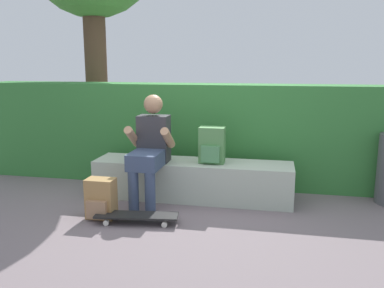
{
  "coord_description": "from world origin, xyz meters",
  "views": [
    {
      "loc": [
        0.88,
        -4.04,
        1.52
      ],
      "look_at": [
        -0.05,
        0.5,
        0.59
      ],
      "focal_mm": 37.93,
      "sensor_mm": 36.0,
      "label": 1
    }
  ],
  "objects_px": {
    "backpack_on_bench": "(212,146)",
    "backpack_on_ground": "(101,199)",
    "bench_main": "(193,180)",
    "person_skater": "(150,146)",
    "skateboard_near_person": "(137,216)"
  },
  "relations": [
    {
      "from": "backpack_on_bench",
      "to": "backpack_on_ground",
      "type": "bearing_deg",
      "value": -142.57
    },
    {
      "from": "bench_main",
      "to": "person_skater",
      "type": "bearing_deg",
      "value": -152.93
    },
    {
      "from": "skateboard_near_person",
      "to": "backpack_on_bench",
      "type": "xyz_separation_m",
      "value": [
        0.6,
        0.83,
        0.55
      ]
    },
    {
      "from": "skateboard_near_person",
      "to": "bench_main",
      "type": "bearing_deg",
      "value": 65.58
    },
    {
      "from": "bench_main",
      "to": "person_skater",
      "type": "relative_size",
      "value": 1.89
    },
    {
      "from": "person_skater",
      "to": "backpack_on_bench",
      "type": "distance_m",
      "value": 0.68
    },
    {
      "from": "skateboard_near_person",
      "to": "person_skater",
      "type": "bearing_deg",
      "value": 94.23
    },
    {
      "from": "skateboard_near_person",
      "to": "backpack_on_bench",
      "type": "relative_size",
      "value": 2.05
    },
    {
      "from": "bench_main",
      "to": "backpack_on_bench",
      "type": "height_order",
      "value": "backpack_on_bench"
    },
    {
      "from": "backpack_on_bench",
      "to": "person_skater",
      "type": "bearing_deg",
      "value": -162.12
    },
    {
      "from": "person_skater",
      "to": "backpack_on_ground",
      "type": "relative_size",
      "value": 2.95
    },
    {
      "from": "skateboard_near_person",
      "to": "backpack_on_bench",
      "type": "distance_m",
      "value": 1.16
    },
    {
      "from": "person_skater",
      "to": "skateboard_near_person",
      "type": "height_order",
      "value": "person_skater"
    },
    {
      "from": "person_skater",
      "to": "skateboard_near_person",
      "type": "relative_size",
      "value": 1.44
    },
    {
      "from": "person_skater",
      "to": "skateboard_near_person",
      "type": "bearing_deg",
      "value": -85.77
    }
  ]
}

